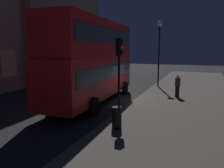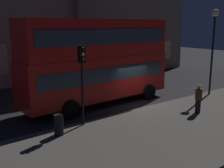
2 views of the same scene
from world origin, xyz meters
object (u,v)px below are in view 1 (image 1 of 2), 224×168
object	(u,v)px
double_decker_bus	(93,58)
street_lamp	(159,39)
pedestrian	(177,86)
litter_bin	(117,118)
traffic_light_near_kerb	(119,62)

from	to	relation	value
double_decker_bus	street_lamp	xyz separation A→B (m)	(7.97, -3.01, 1.54)
pedestrian	litter_bin	world-z (taller)	pedestrian
street_lamp	litter_bin	xyz separation A→B (m)	(-12.49, -0.39, -4.01)
pedestrian	double_decker_bus	bearing A→B (deg)	-75.73
double_decker_bus	street_lamp	distance (m)	8.65
double_decker_bus	pedestrian	bearing A→B (deg)	-58.88
street_lamp	litter_bin	distance (m)	13.13
double_decker_bus	pedestrian	xyz separation A→B (m)	(3.51, -5.26, -2.11)
traffic_light_near_kerb	pedestrian	distance (m)	7.15
traffic_light_near_kerb	pedestrian	size ratio (longest dim) A/B	2.43
double_decker_bus	traffic_light_near_kerb	distance (m)	4.14
double_decker_bus	litter_bin	xyz separation A→B (m)	(-4.53, -3.40, -2.47)
double_decker_bus	traffic_light_near_kerb	bearing A→B (deg)	-137.45
traffic_light_near_kerb	pedestrian	bearing A→B (deg)	-15.85
street_lamp	traffic_light_near_kerb	bearing A→B (deg)	179.61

